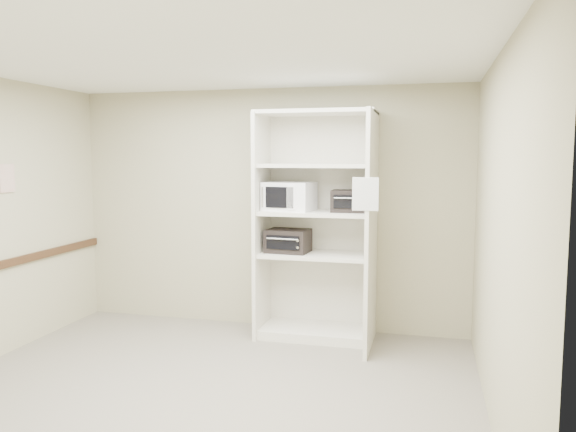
% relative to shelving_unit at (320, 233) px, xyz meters
% --- Properties ---
extents(floor, '(4.50, 4.00, 0.01)m').
position_rel_shelving_unit_xyz_m(floor, '(-0.67, -1.70, -1.13)').
color(floor, slate).
rests_on(floor, ground).
extents(ceiling, '(4.50, 4.00, 0.01)m').
position_rel_shelving_unit_xyz_m(ceiling, '(-0.67, -1.70, 1.57)').
color(ceiling, white).
extents(wall_back, '(4.50, 0.02, 2.70)m').
position_rel_shelving_unit_xyz_m(wall_back, '(-0.67, 0.30, 0.22)').
color(wall_back, tan).
rests_on(wall_back, ground).
extents(wall_front, '(4.50, 0.02, 2.70)m').
position_rel_shelving_unit_xyz_m(wall_front, '(-0.67, -3.70, 0.22)').
color(wall_front, tan).
rests_on(wall_front, ground).
extents(wall_right, '(0.02, 4.00, 2.70)m').
position_rel_shelving_unit_xyz_m(wall_right, '(1.58, -1.70, 0.22)').
color(wall_right, tan).
rests_on(wall_right, ground).
extents(shelving_unit, '(1.24, 0.92, 2.42)m').
position_rel_shelving_unit_xyz_m(shelving_unit, '(0.00, 0.00, 0.00)').
color(shelving_unit, silver).
rests_on(shelving_unit, floor).
extents(microwave, '(0.55, 0.45, 0.30)m').
position_rel_shelving_unit_xyz_m(microwave, '(-0.34, -0.01, 0.39)').
color(microwave, white).
rests_on(microwave, shelving_unit).
extents(toaster_oven_upper, '(0.41, 0.31, 0.23)m').
position_rel_shelving_unit_xyz_m(toaster_oven_upper, '(0.32, -0.01, 0.35)').
color(toaster_oven_upper, black).
rests_on(toaster_oven_upper, shelving_unit).
extents(toaster_oven_lower, '(0.47, 0.37, 0.25)m').
position_rel_shelving_unit_xyz_m(toaster_oven_lower, '(-0.35, -0.03, -0.09)').
color(toaster_oven_lower, black).
rests_on(toaster_oven_lower, shelving_unit).
extents(paper_sign, '(0.24, 0.01, 0.30)m').
position_rel_shelving_unit_xyz_m(paper_sign, '(0.54, -0.63, 0.47)').
color(paper_sign, white).
rests_on(paper_sign, shelving_unit).
extents(wall_poster, '(0.01, 0.20, 0.28)m').
position_rel_shelving_unit_xyz_m(wall_poster, '(-2.90, -1.15, 0.60)').
color(wall_poster, silver).
rests_on(wall_poster, wall_left).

